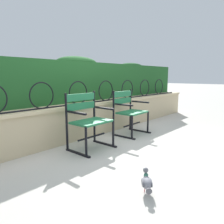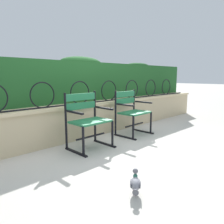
# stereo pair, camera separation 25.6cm
# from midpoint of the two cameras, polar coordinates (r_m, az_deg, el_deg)

# --- Properties ---
(ground_plane) EXTENTS (60.00, 60.00, 0.00)m
(ground_plane) POSITION_cam_midpoint_polar(r_m,az_deg,el_deg) (3.68, 2.66, -8.60)
(ground_plane) COLOR #BCB7AD
(stone_wall) EXTENTS (7.65, 0.41, 0.64)m
(stone_wall) POSITION_cam_midpoint_polar(r_m,az_deg,el_deg) (4.15, -5.35, -1.93)
(stone_wall) COLOR #C6B289
(stone_wall) RESTS_ON ground
(iron_arch_fence) EXTENTS (7.10, 0.02, 0.42)m
(iron_arch_fence) POSITION_cam_midpoint_polar(r_m,az_deg,el_deg) (3.94, -6.39, 4.80)
(iron_arch_fence) COLOR black
(iron_arch_fence) RESTS_ON stone_wall
(hedge_row) EXTENTS (7.49, 0.53, 0.90)m
(hedge_row) POSITION_cam_midpoint_polar(r_m,az_deg,el_deg) (4.42, -9.34, 8.29)
(hedge_row) COLOR #1E5123
(hedge_row) RESTS_ON stone_wall
(park_chair_left) EXTENTS (0.63, 0.52, 0.89)m
(park_chair_left) POSITION_cam_midpoint_polar(r_m,az_deg,el_deg) (3.42, -4.42, -1.80)
(park_chair_left) COLOR #237547
(park_chair_left) RESTS_ON ground
(park_chair_right) EXTENTS (0.64, 0.54, 0.86)m
(park_chair_right) POSITION_cam_midpoint_polar(r_m,az_deg,el_deg) (4.25, 6.90, 0.29)
(park_chair_right) COLOR #237547
(park_chair_right) RESTS_ON ground
(pigeon_near_chairs) EXTENTS (0.24, 0.22, 0.22)m
(pigeon_near_chairs) POSITION_cam_midpoint_polar(r_m,az_deg,el_deg) (2.23, 9.66, -18.18)
(pigeon_near_chairs) COLOR gray
(pigeon_near_chairs) RESTS_ON ground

